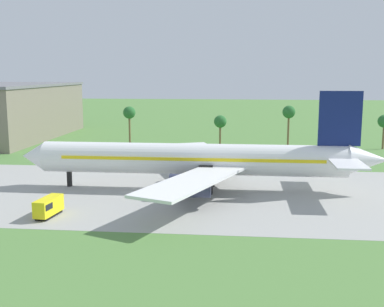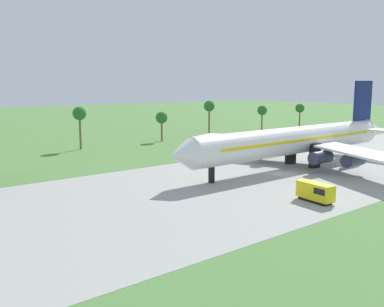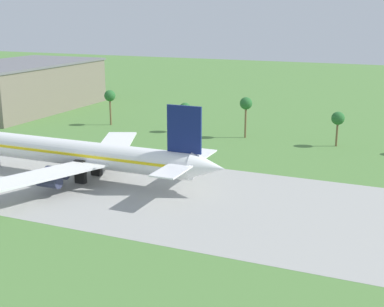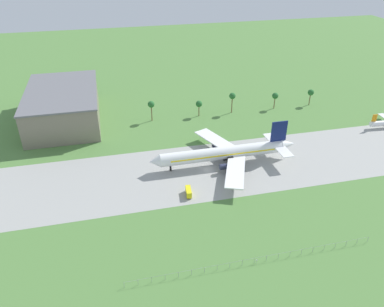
# 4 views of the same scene
# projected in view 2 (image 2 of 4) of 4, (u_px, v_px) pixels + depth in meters

# --- Properties ---
(ground_plane) EXTENTS (600.00, 600.00, 0.00)m
(ground_plane) POSITION_uv_depth(u_px,v_px,m) (281.00, 174.00, 82.58)
(ground_plane) COLOR #517F3D
(taxiway_strip) EXTENTS (320.00, 44.00, 0.02)m
(taxiway_strip) POSITION_uv_depth(u_px,v_px,m) (281.00, 174.00, 82.58)
(taxiway_strip) COLOR #9E9E99
(taxiway_strip) RESTS_ON ground_plane
(jet_airliner) EXTENTS (66.58, 53.26, 18.03)m
(jet_airliner) POSITION_uv_depth(u_px,v_px,m) (300.00, 140.00, 89.60)
(jet_airliner) COLOR white
(jet_airliner) RESTS_ON ground_plane
(baggage_tug) EXTENTS (2.68, 6.00, 2.83)m
(baggage_tug) POSITION_uv_depth(u_px,v_px,m) (316.00, 192.00, 62.51)
(baggage_tug) COLOR black
(baggage_tug) RESTS_ON ground_plane
(palm_tree_row) EXTENTS (98.23, 3.60, 11.95)m
(palm_tree_row) POSITION_uv_depth(u_px,v_px,m) (213.00, 111.00, 143.04)
(palm_tree_row) COLOR brown
(palm_tree_row) RESTS_ON ground_plane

